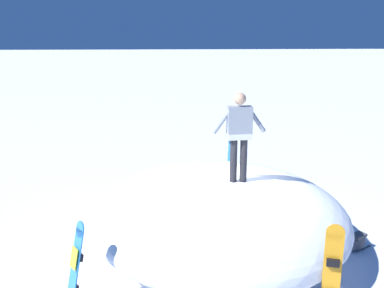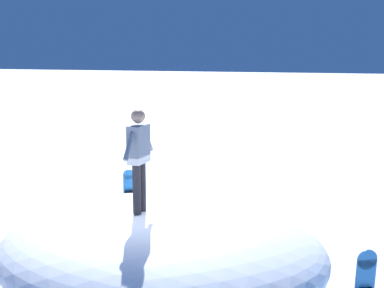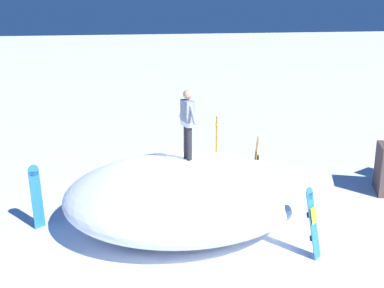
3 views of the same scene
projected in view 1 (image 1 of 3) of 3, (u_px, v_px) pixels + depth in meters
name	position (u px, v px, depth m)	size (l,w,h in m)	color
ground	(238.00, 250.00, 9.28)	(240.00, 240.00, 0.00)	white
snow_mound	(219.00, 213.00, 9.24)	(5.88, 5.19, 1.53)	white
snowboarder_standing	(239.00, 131.00, 8.62)	(0.24, 1.06, 1.76)	black
snowboard_primary_upright	(231.00, 162.00, 12.65)	(0.30, 0.25, 1.59)	#2672BF
snowboard_secondary_upright	(332.00, 272.00, 6.77)	(0.24, 0.31, 1.67)	orange
snowboard_tertiary_upright	(75.00, 267.00, 7.05)	(0.40, 0.43, 1.54)	#2672BF
backpack_near	(314.00, 210.00, 10.99)	(0.46, 0.66, 0.32)	maroon
backpack_far	(357.00, 242.00, 9.25)	(0.48, 0.60, 0.36)	#4C4C51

